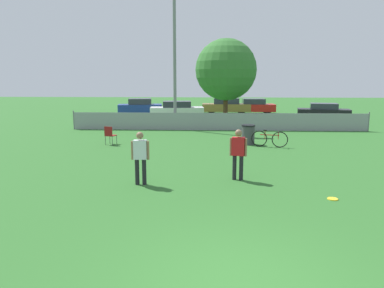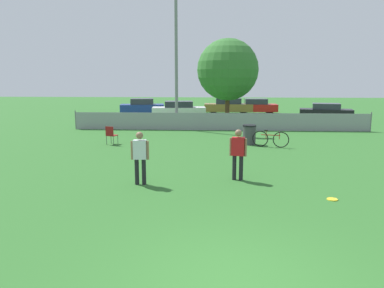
# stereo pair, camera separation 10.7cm
# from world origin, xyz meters

# --- Properties ---
(ground_plane) EXTENTS (120.00, 120.00, 0.00)m
(ground_plane) POSITION_xyz_m (0.00, 0.00, 0.00)
(ground_plane) COLOR #2D6628
(fence_backline) EXTENTS (18.64, 0.07, 1.21)m
(fence_backline) POSITION_xyz_m (0.00, 18.00, 0.55)
(fence_backline) COLOR gray
(fence_backline) RESTS_ON ground_plane
(light_pole) EXTENTS (0.90, 0.36, 9.03)m
(light_pole) POSITION_xyz_m (-2.79, 18.54, 5.29)
(light_pole) COLOR gray
(light_pole) RESTS_ON ground_plane
(tree_near_pole) EXTENTS (4.39, 4.39, 6.05)m
(tree_near_pole) POSITION_xyz_m (0.58, 21.80, 3.85)
(tree_near_pole) COLOR #4C331E
(tree_near_pole) RESTS_ON ground_plane
(player_thrower_red) EXTENTS (0.55, 0.30, 1.65)m
(player_thrower_red) POSITION_xyz_m (0.42, 6.27, 0.95)
(player_thrower_red) COLOR black
(player_thrower_red) RESTS_ON ground_plane
(player_receiver_white) EXTENTS (0.56, 0.24, 1.65)m
(player_receiver_white) POSITION_xyz_m (-2.61, 5.57, 0.95)
(player_receiver_white) COLOR black
(player_receiver_white) RESTS_ON ground_plane
(frisbee_disc) EXTENTS (0.29, 0.29, 0.03)m
(frisbee_disc) POSITION_xyz_m (2.87, 4.40, 0.01)
(frisbee_disc) COLOR yellow
(frisbee_disc) RESTS_ON ground_plane
(folding_chair_sideline) EXTENTS (0.56, 0.56, 0.92)m
(folding_chair_sideline) POSITION_xyz_m (-5.44, 12.49, 0.53)
(folding_chair_sideline) COLOR #333338
(folding_chair_sideline) RESTS_ON ground_plane
(bicycle_sideline) EXTENTS (1.69, 0.57, 0.82)m
(bicycle_sideline) POSITION_xyz_m (2.34, 12.28, 0.39)
(bicycle_sideline) COLOR black
(bicycle_sideline) RESTS_ON ground_plane
(trash_bin) EXTENTS (0.67, 0.67, 0.98)m
(trash_bin) POSITION_xyz_m (1.39, 12.95, 0.49)
(trash_bin) COLOR #3F3F44
(trash_bin) RESTS_ON ground_plane
(parked_car_blue) EXTENTS (4.17, 2.39, 1.43)m
(parked_car_blue) POSITION_xyz_m (-6.97, 28.50, 0.69)
(parked_car_blue) COLOR black
(parked_car_blue) RESTS_ON ground_plane
(parked_car_white) EXTENTS (4.58, 2.19, 1.36)m
(parked_car_white) POSITION_xyz_m (-3.34, 25.83, 0.66)
(parked_car_white) COLOR black
(parked_car_white) RESTS_ON ground_plane
(parked_car_tan) EXTENTS (4.47, 1.73, 1.43)m
(parked_car_tan) POSITION_xyz_m (0.95, 29.76, 0.69)
(parked_car_tan) COLOR black
(parked_car_tan) RESTS_ON ground_plane
(parked_car_red) EXTENTS (3.94, 1.74, 1.38)m
(parked_car_red) POSITION_xyz_m (3.50, 29.77, 0.67)
(parked_car_red) COLOR black
(parked_car_red) RESTS_ON ground_plane
(parked_car_dark) EXTENTS (4.31, 2.50, 1.27)m
(parked_car_dark) POSITION_xyz_m (8.63, 25.24, 0.62)
(parked_car_dark) COLOR black
(parked_car_dark) RESTS_ON ground_plane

